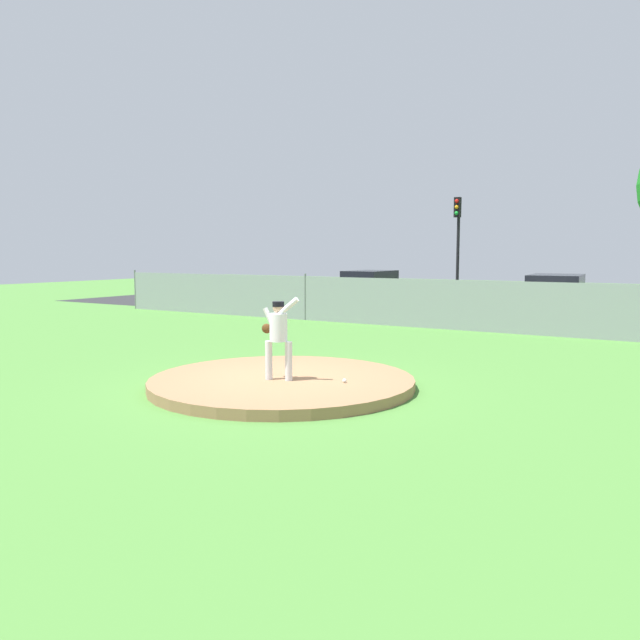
# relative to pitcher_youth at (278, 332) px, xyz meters

# --- Properties ---
(ground_plane) EXTENTS (80.00, 80.00, 0.00)m
(ground_plane) POSITION_rel_pitcher_youth_xyz_m (-0.08, 6.23, -1.06)
(ground_plane) COLOR #4C8438
(asphalt_strip) EXTENTS (44.00, 7.00, 0.01)m
(asphalt_strip) POSITION_rel_pitcher_youth_xyz_m (-0.08, 14.73, -1.06)
(asphalt_strip) COLOR #2B2B2D
(asphalt_strip) RESTS_ON ground_plane
(pitchers_mound) EXTENTS (4.88, 4.88, 0.19)m
(pitchers_mound) POSITION_rel_pitcher_youth_xyz_m (-0.08, 0.23, -0.97)
(pitchers_mound) COLOR #99704C
(pitchers_mound) RESTS_ON ground_plane
(pitcher_youth) EXTENTS (0.81, 0.32, 1.52)m
(pitcher_youth) POSITION_rel_pitcher_youth_xyz_m (0.00, 0.00, 0.00)
(pitcher_youth) COLOR silver
(pitcher_youth) RESTS_ON pitchers_mound
(baseball) EXTENTS (0.07, 0.07, 0.07)m
(baseball) POSITION_rel_pitcher_youth_xyz_m (1.15, 0.41, -0.84)
(baseball) COLOR white
(baseball) RESTS_ON pitchers_mound
(chainlink_fence) EXTENTS (29.82, 0.07, 1.71)m
(chainlink_fence) POSITION_rel_pitcher_youth_xyz_m (-0.08, 10.23, -0.26)
(chainlink_fence) COLOR gray
(chainlink_fence) RESTS_ON ground_plane
(parked_car_white) EXTENTS (2.24, 4.80, 1.69)m
(parked_car_white) POSITION_rel_pitcher_youth_xyz_m (1.94, 14.37, -0.25)
(parked_car_white) COLOR silver
(parked_car_white) RESTS_ON ground_plane
(parked_car_slate) EXTENTS (1.79, 4.27, 1.72)m
(parked_car_slate) POSITION_rel_pitcher_youth_xyz_m (-5.56, 14.53, -0.24)
(parked_car_slate) COLOR slate
(parked_car_slate) RESTS_ON ground_plane
(traffic_cone_orange) EXTENTS (0.40, 0.40, 0.55)m
(traffic_cone_orange) POSITION_rel_pitcher_youth_xyz_m (-2.22, 14.31, -0.80)
(traffic_cone_orange) COLOR orange
(traffic_cone_orange) RESTS_ON asphalt_strip
(traffic_light_near) EXTENTS (0.28, 0.46, 4.96)m
(traffic_light_near) POSITION_rel_pitcher_youth_xyz_m (-3.31, 18.86, 2.33)
(traffic_light_near) COLOR black
(traffic_light_near) RESTS_ON ground_plane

